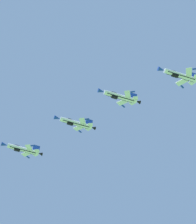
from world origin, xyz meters
TOP-DOWN VIEW (x-y plane):
  - fighter_jet_lead at (-44.23, 114.66)m, footprint 15.02×10.34m
  - fighter_jet_left_wing at (-22.97, 105.88)m, footprint 15.02×10.30m
  - fighter_jet_right_wing at (-5.87, 95.77)m, footprint 15.02×10.32m
  - fighter_jet_left_outer at (15.20, 88.54)m, footprint 15.02×10.42m

SIDE VIEW (x-z plane):
  - fighter_jet_lead at x=-44.23m, z-range 135.87..140.65m
  - fighter_jet_left_outer at x=15.20m, z-range 137.24..141.71m
  - fighter_jet_left_wing at x=-22.97m, z-range 137.88..142.76m
  - fighter_jet_right_wing at x=-5.87m, z-range 137.91..142.74m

